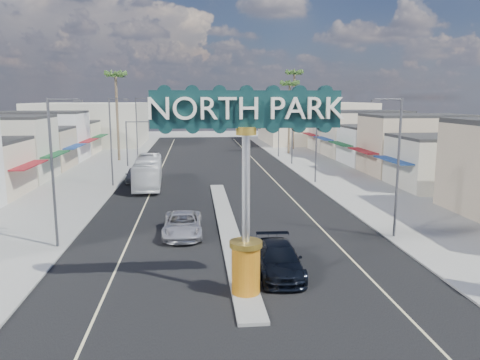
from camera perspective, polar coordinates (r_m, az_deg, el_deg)
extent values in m
plane|color=gray|center=(49.06, -2.92, -0.58)|extent=(160.00, 160.00, 0.00)
cube|color=black|center=(49.06, -2.92, -0.57)|extent=(20.00, 120.00, 0.01)
cube|color=gray|center=(33.47, -1.58, -5.46)|extent=(1.30, 30.00, 0.16)
cube|color=gray|center=(50.38, -19.03, -0.77)|extent=(8.00, 120.00, 0.12)
cube|color=gray|center=(51.63, 12.80, -0.22)|extent=(8.00, 120.00, 0.12)
cube|color=beige|center=(65.20, -25.16, 3.78)|extent=(12.00, 42.00, 6.00)
cube|color=#B7B29E|center=(66.85, 17.55, 4.39)|extent=(12.00, 42.00, 6.00)
cube|color=#B7B29E|center=(95.37, -17.71, 6.53)|extent=(20.00, 20.00, 8.00)
cube|color=beige|center=(96.41, 8.99, 6.91)|extent=(20.00, 20.00, 8.00)
cylinder|color=#CA5E0F|center=(21.73, 0.71, -10.87)|extent=(1.30, 1.30, 2.20)
cylinder|color=gold|center=(21.32, 0.72, -7.79)|extent=(1.50, 1.50, 0.25)
cylinder|color=#B7B7BC|center=(20.69, 0.74, -1.12)|extent=(0.36, 0.36, 4.80)
cylinder|color=gold|center=(20.35, 0.75, 6.01)|extent=(0.90, 0.90, 0.35)
cube|color=#0D2A2A|center=(20.31, 0.76, 8.62)|extent=(8.20, 0.50, 1.60)
cylinder|color=#47474C|center=(63.07, -13.63, 4.27)|extent=(0.18, 0.18, 6.00)
cylinder|color=#47474C|center=(62.56, -11.46, 6.97)|extent=(5.00, 0.12, 0.12)
cube|color=black|center=(62.42, -9.60, 6.56)|extent=(0.32, 0.32, 1.00)
sphere|color=red|center=(62.23, -9.62, 6.85)|extent=(0.22, 0.22, 0.22)
cylinder|color=#47474C|center=(63.86, 6.37, 4.55)|extent=(0.18, 0.18, 6.00)
cylinder|color=#47474C|center=(63.18, 4.19, 7.17)|extent=(5.00, 0.12, 0.12)
cube|color=black|center=(62.89, 2.38, 6.72)|extent=(0.32, 0.32, 1.00)
sphere|color=red|center=(62.70, 2.40, 7.00)|extent=(0.22, 0.22, 0.22)
cylinder|color=#47474C|center=(29.73, -21.87, 0.57)|extent=(0.16, 0.16, 9.00)
cylinder|color=#47474C|center=(29.14, -20.72, 9.17)|extent=(1.80, 0.10, 0.10)
cube|color=#47474C|center=(28.95, -19.16, 9.06)|extent=(0.50, 0.22, 0.15)
cylinder|color=#47474C|center=(49.10, -15.46, 4.39)|extent=(0.16, 0.16, 9.00)
cylinder|color=#47474C|center=(48.75, -14.64, 9.57)|extent=(1.80, 0.10, 0.10)
cube|color=#47474C|center=(48.63, -13.69, 9.49)|extent=(0.50, 0.22, 0.15)
cylinder|color=#47474C|center=(70.81, -12.48, 6.13)|extent=(0.16, 0.16, 9.00)
cylinder|color=#47474C|center=(70.57, -11.88, 9.72)|extent=(1.80, 0.10, 0.10)
cube|color=#47474C|center=(70.49, -11.22, 9.66)|extent=(0.50, 0.22, 0.15)
cylinder|color=#47474C|center=(31.30, 18.68, 1.21)|extent=(0.16, 0.16, 9.00)
cylinder|color=#47474C|center=(30.61, 17.59, 9.36)|extent=(1.80, 0.10, 0.10)
cube|color=#47474C|center=(30.31, 16.17, 9.24)|extent=(0.50, 0.22, 0.15)
cylinder|color=#47474C|center=(50.07, 9.29, 4.72)|extent=(0.16, 0.16, 9.00)
cylinder|color=#47474C|center=(49.64, 8.41, 9.79)|extent=(1.80, 0.10, 0.10)
cube|color=#47474C|center=(49.45, 7.50, 9.69)|extent=(0.50, 0.22, 0.15)
cylinder|color=#47474C|center=(71.49, 4.75, 6.36)|extent=(0.16, 0.16, 9.00)
cylinder|color=#47474C|center=(71.19, 4.08, 9.90)|extent=(1.80, 0.10, 0.10)
cube|color=#47474C|center=(71.06, 3.43, 9.83)|extent=(0.50, 0.22, 0.15)
cylinder|color=brown|center=(69.08, -14.71, 7.19)|extent=(0.36, 0.36, 12.00)
cylinder|color=brown|center=(75.81, 6.01, 7.31)|extent=(0.36, 0.36, 11.00)
cylinder|color=brown|center=(82.05, 6.56, 8.20)|extent=(0.36, 0.36, 13.00)
imported|color=silver|center=(31.18, -7.00, -5.40)|extent=(2.53, 5.46, 1.51)
imported|color=black|center=(24.50, 4.77, -9.63)|extent=(2.36, 5.46, 1.57)
imported|color=slate|center=(51.71, -12.73, 0.60)|extent=(2.04, 4.62, 1.55)
imported|color=white|center=(48.77, -11.16, 0.98)|extent=(3.04, 10.96, 3.02)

